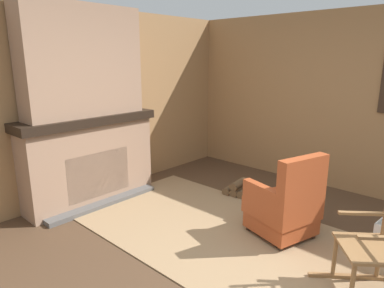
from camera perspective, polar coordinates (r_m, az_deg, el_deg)
name	(u,v)px	position (r m, az deg, el deg)	size (l,w,h in m)	color
ground_plane	(243,275)	(3.36, 8.57, -20.81)	(14.00, 14.00, 0.00)	#4C3523
wood_panel_wall_left	(76,106)	(4.89, -18.72, 6.05)	(0.06, 6.05, 2.58)	#9E7247
wood_panel_wall_back	(361,104)	(5.32, 26.33, 6.03)	(6.05, 0.09, 2.58)	#9E7247
fireplace_hearth	(90,159)	(4.81, -16.58, -2.47)	(0.64, 1.87, 1.18)	#9E7A60
chimney_breast	(82,62)	(4.63, -17.80, 12.94)	(0.37, 1.56, 1.38)	#9E7A60
area_rug	(221,232)	(4.00, 4.86, -14.46)	(3.53, 1.94, 0.01)	#997A56
armchair	(285,206)	(3.89, 15.21, -10.01)	(0.77, 0.76, 0.96)	#A84723
rocking_chair	(375,250)	(3.23, 28.16, -15.30)	(0.91, 0.85, 1.25)	olive
firewood_stack	(238,189)	(5.02, 7.71, -7.41)	(0.39, 0.38, 0.21)	brown
oil_lamp_vase	(67,111)	(4.60, -20.06, 5.12)	(0.11, 0.11, 0.22)	#B24C42
storage_case	(119,107)	(5.01, -12.04, 6.10)	(0.16, 0.20, 0.12)	gray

